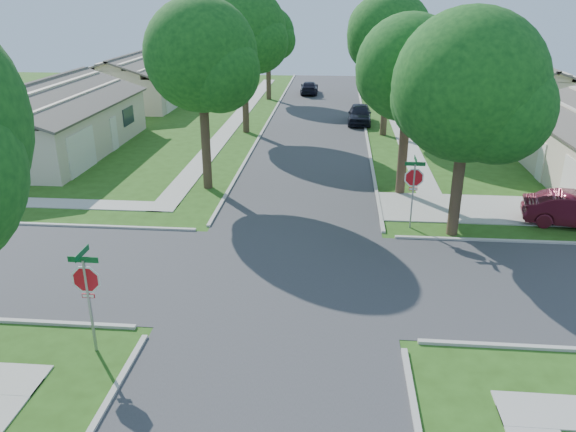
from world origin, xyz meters
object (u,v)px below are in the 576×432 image
(car_curb_east, at_px, (360,114))
(tree_e_far, at_px, (378,31))
(stop_sign_ne, at_px, (414,181))
(tree_e_near, at_px, (410,74))
(tree_ne_corner, at_px, (470,93))
(house_nw_near, at_px, (44,126))
(tree_w_mid, at_px, (244,34))
(tree_e_mid, at_px, (390,39))
(tree_w_far, at_px, (269,36))
(stop_sign_sw, at_px, (87,284))
(tree_w_near, at_px, (202,60))
(house_ne_far, at_px, (522,95))
(house_nw_far, at_px, (139,84))
(car_curb_west, at_px, (309,88))

(car_curb_east, bearing_deg, tree_e_far, 82.96)
(stop_sign_ne, height_order, tree_e_near, tree_e_near)
(stop_sign_ne, xyz_separation_m, tree_ne_corner, (1.66, -0.49, 3.56))
(house_nw_near, relative_size, car_curb_east, 3.28)
(tree_e_far, relative_size, tree_w_mid, 0.91)
(tree_e_mid, height_order, tree_e_far, tree_e_mid)
(car_curb_east, bearing_deg, stop_sign_ne, -83.44)
(tree_w_far, height_order, house_nw_near, tree_w_far)
(stop_sign_sw, relative_size, tree_w_far, 0.37)
(tree_e_mid, relative_size, tree_w_near, 1.03)
(tree_w_mid, relative_size, car_curb_east, 2.30)
(tree_ne_corner, bearing_deg, house_nw_near, 154.23)
(stop_sign_ne, distance_m, tree_e_mid, 16.84)
(stop_sign_sw, distance_m, house_ne_far, 39.55)
(house_ne_far, bearing_deg, tree_e_far, 155.97)
(tree_w_far, bearing_deg, tree_w_near, -89.99)
(house_ne_far, distance_m, car_curb_east, 13.59)
(stop_sign_sw, xyz_separation_m, car_curb_east, (7.90, 29.17, -1.32))
(tree_w_mid, bearing_deg, car_curb_east, 23.86)
(tree_e_far, height_order, house_nw_far, tree_e_far)
(tree_ne_corner, relative_size, car_curb_east, 2.09)
(house_ne_far, bearing_deg, tree_e_mid, -144.58)
(tree_ne_corner, xyz_separation_m, car_curb_west, (-7.56, 33.04, -5.01))
(stop_sign_sw, relative_size, tree_e_near, 0.36)
(tree_e_far, relative_size, tree_w_near, 0.97)
(tree_e_near, relative_size, house_ne_far, 0.61)
(tree_e_far, xyz_separation_m, tree_w_mid, (-9.39, -13.00, 0.51))
(tree_ne_corner, bearing_deg, stop_sign_sw, -141.16)
(tree_w_mid, xyz_separation_m, car_curb_east, (7.84, 3.47, -5.78))
(tree_w_near, bearing_deg, stop_sign_sw, -90.23)
(tree_w_far, bearing_deg, house_nw_far, -169.95)
(stop_sign_sw, distance_m, car_curb_east, 30.25)
(house_nw_near, bearing_deg, tree_w_mid, 27.90)
(stop_sign_sw, relative_size, house_nw_far, 0.22)
(tree_ne_corner, bearing_deg, tree_w_near, 156.44)
(tree_w_near, bearing_deg, house_nw_near, 152.17)
(tree_w_mid, relative_size, car_curb_west, 2.39)
(tree_ne_corner, bearing_deg, tree_w_far, 110.28)
(house_ne_far, height_order, car_curb_east, house_ne_far)
(tree_w_near, xyz_separation_m, car_curb_east, (7.84, 15.47, -5.41))
(tree_e_mid, xyz_separation_m, tree_w_near, (-9.40, -12.00, -0.14))
(tree_e_mid, bearing_deg, tree_e_near, -90.03)
(stop_sign_ne, distance_m, car_curb_east, 19.87)
(tree_e_near, bearing_deg, tree_w_far, 110.61)
(tree_e_mid, relative_size, house_nw_far, 0.68)
(stop_sign_ne, bearing_deg, tree_ne_corner, -16.55)
(tree_w_far, distance_m, house_ne_far, 21.61)
(tree_e_mid, height_order, tree_w_far, tree_e_mid)
(tree_e_far, relative_size, house_nw_near, 0.64)
(tree_e_near, xyz_separation_m, house_nw_near, (-20.74, 5.99, -4.13))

